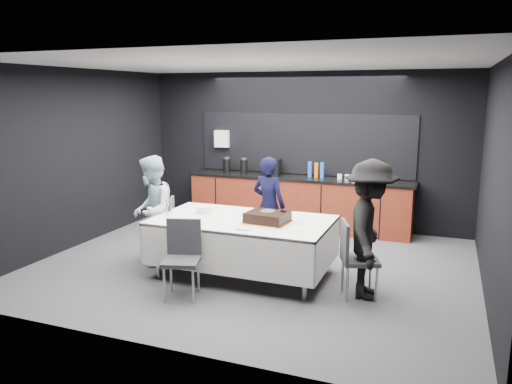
{
  "coord_description": "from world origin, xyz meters",
  "views": [
    {
      "loc": [
        2.47,
        -6.3,
        2.41
      ],
      "look_at": [
        0.0,
        0.1,
        1.05
      ],
      "focal_mm": 35.0,
      "sensor_mm": 36.0,
      "label": 1
    }
  ],
  "objects_px": {
    "chair_near": "(183,252)",
    "chair_left": "(164,225)",
    "champagne_flute": "(167,204)",
    "person_center": "(269,206)",
    "party_table": "(242,229)",
    "cake_assembly": "(267,217)",
    "plate_stack": "(204,210)",
    "person_left": "(152,211)",
    "person_right": "(370,230)",
    "chair_right": "(353,254)"
  },
  "relations": [
    {
      "from": "chair_near",
      "to": "chair_left",
      "type": "bearing_deg",
      "value": 130.45
    },
    {
      "from": "champagne_flute",
      "to": "chair_left",
      "type": "bearing_deg",
      "value": 128.63
    },
    {
      "from": "champagne_flute",
      "to": "person_center",
      "type": "xyz_separation_m",
      "value": [
        1.05,
        1.18,
        -0.19
      ]
    },
    {
      "from": "party_table",
      "to": "cake_assembly",
      "type": "relative_size",
      "value": 3.94
    },
    {
      "from": "plate_stack",
      "to": "person_center",
      "type": "distance_m",
      "value": 1.11
    },
    {
      "from": "person_left",
      "to": "person_center",
      "type": "bearing_deg",
      "value": 105.92
    },
    {
      "from": "person_left",
      "to": "person_right",
      "type": "xyz_separation_m",
      "value": [
        3.05,
        -0.1,
        0.05
      ]
    },
    {
      "from": "party_table",
      "to": "champagne_flute",
      "type": "relative_size",
      "value": 10.36
    },
    {
      "from": "plate_stack",
      "to": "person_left",
      "type": "xyz_separation_m",
      "value": [
        -0.76,
        -0.13,
        -0.05
      ]
    },
    {
      "from": "party_table",
      "to": "champagne_flute",
      "type": "xyz_separation_m",
      "value": [
        -1.04,
        -0.16,
        0.3
      ]
    },
    {
      "from": "champagne_flute",
      "to": "person_center",
      "type": "relative_size",
      "value": 0.15
    },
    {
      "from": "champagne_flute",
      "to": "chair_near",
      "type": "xyz_separation_m",
      "value": [
        0.63,
        -0.71,
        -0.4
      ]
    },
    {
      "from": "cake_assembly",
      "to": "chair_right",
      "type": "height_order",
      "value": "cake_assembly"
    },
    {
      "from": "cake_assembly",
      "to": "chair_left",
      "type": "relative_size",
      "value": 0.64
    },
    {
      "from": "chair_left",
      "to": "chair_near",
      "type": "bearing_deg",
      "value": -49.55
    },
    {
      "from": "plate_stack",
      "to": "person_left",
      "type": "relative_size",
      "value": 0.15
    },
    {
      "from": "plate_stack",
      "to": "champagne_flute",
      "type": "height_order",
      "value": "champagne_flute"
    },
    {
      "from": "party_table",
      "to": "chair_near",
      "type": "relative_size",
      "value": 2.51
    },
    {
      "from": "chair_left",
      "to": "chair_near",
      "type": "relative_size",
      "value": 1.0
    },
    {
      "from": "champagne_flute",
      "to": "person_left",
      "type": "bearing_deg",
      "value": 157.0
    },
    {
      "from": "cake_assembly",
      "to": "person_left",
      "type": "height_order",
      "value": "person_left"
    },
    {
      "from": "party_table",
      "to": "champagne_flute",
      "type": "bearing_deg",
      "value": -171.11
    },
    {
      "from": "chair_near",
      "to": "cake_assembly",
      "type": "bearing_deg",
      "value": 45.99
    },
    {
      "from": "plate_stack",
      "to": "person_center",
      "type": "relative_size",
      "value": 0.15
    },
    {
      "from": "chair_right",
      "to": "cake_assembly",
      "type": "bearing_deg",
      "value": 174.08
    },
    {
      "from": "cake_assembly",
      "to": "party_table",
      "type": "bearing_deg",
      "value": 170.91
    },
    {
      "from": "champagne_flute",
      "to": "chair_left",
      "type": "height_order",
      "value": "champagne_flute"
    },
    {
      "from": "chair_near",
      "to": "person_left",
      "type": "xyz_separation_m",
      "value": [
        -0.96,
        0.86,
        0.24
      ]
    },
    {
      "from": "person_center",
      "to": "person_right",
      "type": "bearing_deg",
      "value": 158.2
    },
    {
      "from": "plate_stack",
      "to": "person_left",
      "type": "height_order",
      "value": "person_left"
    },
    {
      "from": "cake_assembly",
      "to": "chair_left",
      "type": "height_order",
      "value": "cake_assembly"
    },
    {
      "from": "cake_assembly",
      "to": "chair_near",
      "type": "distance_m",
      "value": 1.18
    },
    {
      "from": "chair_right",
      "to": "person_center",
      "type": "xyz_separation_m",
      "value": [
        -1.5,
        1.2,
        0.21
      ]
    },
    {
      "from": "cake_assembly",
      "to": "person_center",
      "type": "distance_m",
      "value": 1.14
    },
    {
      "from": "cake_assembly",
      "to": "chair_right",
      "type": "xyz_separation_m",
      "value": [
        1.13,
        -0.12,
        -0.31
      ]
    },
    {
      "from": "champagne_flute",
      "to": "person_right",
      "type": "relative_size",
      "value": 0.13
    },
    {
      "from": "cake_assembly",
      "to": "plate_stack",
      "type": "relative_size",
      "value": 2.59
    },
    {
      "from": "plate_stack",
      "to": "cake_assembly",
      "type": "bearing_deg",
      "value": -9.8
    },
    {
      "from": "person_center",
      "to": "chair_left",
      "type": "bearing_deg",
      "value": 45.65
    },
    {
      "from": "champagne_flute",
      "to": "person_left",
      "type": "height_order",
      "value": "person_left"
    },
    {
      "from": "chair_right",
      "to": "person_center",
      "type": "distance_m",
      "value": 1.93
    },
    {
      "from": "chair_left",
      "to": "party_table",
      "type": "bearing_deg",
      "value": -7.26
    },
    {
      "from": "chair_left",
      "to": "person_center",
      "type": "xyz_separation_m",
      "value": [
        1.31,
        0.85,
        0.21
      ]
    },
    {
      "from": "party_table",
      "to": "plate_stack",
      "type": "xyz_separation_m",
      "value": [
        -0.62,
        0.11,
        0.19
      ]
    },
    {
      "from": "party_table",
      "to": "chair_near",
      "type": "xyz_separation_m",
      "value": [
        -0.41,
        -0.88,
        -0.11
      ]
    },
    {
      "from": "cake_assembly",
      "to": "plate_stack",
      "type": "height_order",
      "value": "cake_assembly"
    },
    {
      "from": "party_table",
      "to": "chair_left",
      "type": "bearing_deg",
      "value": 172.74
    },
    {
      "from": "champagne_flute",
      "to": "chair_right",
      "type": "distance_m",
      "value": 2.58
    },
    {
      "from": "person_center",
      "to": "party_table",
      "type": "bearing_deg",
      "value": 102.2
    },
    {
      "from": "person_center",
      "to": "person_right",
      "type": "xyz_separation_m",
      "value": [
        1.67,
        -1.14,
        0.09
      ]
    }
  ]
}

